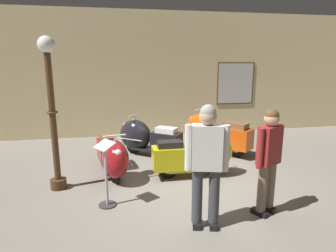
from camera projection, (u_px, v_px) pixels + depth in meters
The scene contains 10 objects.
ground_plane at pixel (189, 184), 5.39m from camera, with size 60.00×60.00×0.00m, color slate.
showroom_back_wall at pixel (157, 75), 8.89m from camera, with size 18.00×0.24×3.76m.
scooter_0 at pixel (113, 157), 5.64m from camera, with size 0.72×1.60×0.94m.
scooter_1 at pixel (145, 137), 7.01m from camera, with size 1.58×1.34×0.99m.
scooter_2 at pixel (199, 155), 5.70m from camera, with size 1.62×0.52×0.99m.
scooter_3 at pixel (212, 133), 7.30m from camera, with size 1.55×1.69×1.09m.
lamppost at pixel (52, 109), 4.92m from camera, with size 0.28×0.28×2.67m.
visitor_0 at pixel (207, 159), 3.79m from camera, with size 0.57×0.35×1.72m.
visitor_1 at pixel (269, 155), 4.17m from camera, with size 0.49×0.37×1.61m.
info_stanchion at pixel (106, 180), 4.50m from camera, with size 0.36×0.39×1.06m.
Camera 1 is at (-1.31, -4.87, 2.24)m, focal length 30.69 mm.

